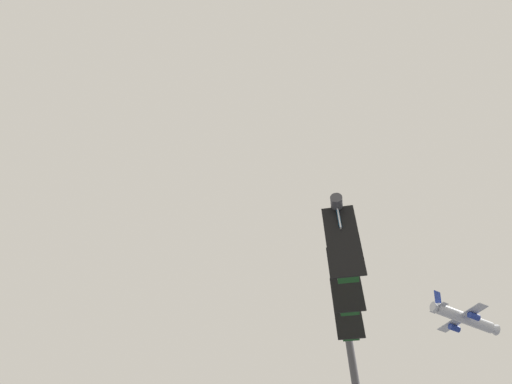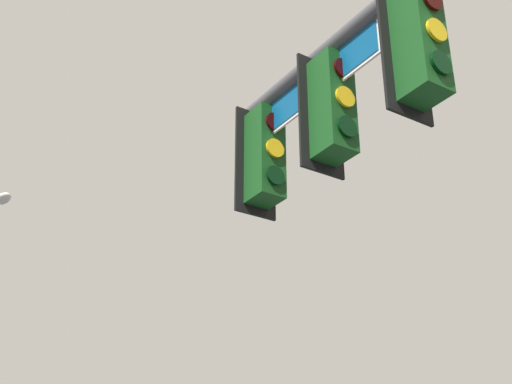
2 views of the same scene
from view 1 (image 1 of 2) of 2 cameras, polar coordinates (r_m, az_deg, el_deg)
The scene contains 2 objects.
signal_pole_near at distance 8.04m, azimuth 13.14°, elevation -16.88°, with size 4.36×0.82×6.78m.
airplane at distance 140.59m, azimuth 27.69°, elevation -15.73°, with size 19.13×21.20×12.04m.
Camera 1 is at (1.50, -7.10, 1.95)m, focal length 28.00 mm.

